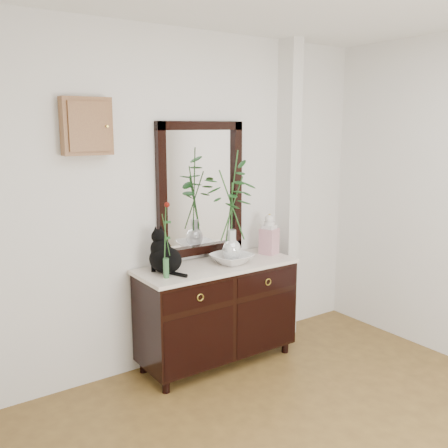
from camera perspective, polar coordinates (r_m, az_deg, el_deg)
wall_back at (r=4.10m, az=-3.94°, el=2.68°), size 3.60×0.04×2.70m
pilaster at (r=4.63m, az=7.27°, el=3.58°), size 0.12×0.20×2.70m
sideboard at (r=4.17m, az=-0.79°, el=-9.61°), size 1.33×0.52×0.82m
wall_mirror at (r=4.13m, az=-2.67°, el=4.01°), size 0.80×0.06×1.10m
key_cabinet at (r=3.66m, az=-15.44°, el=10.72°), size 0.35×0.10×0.40m
cat at (r=3.82m, az=-6.74°, el=-3.07°), size 0.33×0.36×0.34m
lotus_bowl at (r=4.07m, az=0.88°, el=-3.98°), size 0.37×0.37×0.08m
vase_branches at (r=3.98m, az=0.90°, el=2.09°), size 0.50×0.50×0.91m
bud_vase_rose at (r=3.65m, az=-6.72°, el=-1.80°), size 0.08×0.08×0.58m
ginger_jar at (r=4.37m, az=5.19°, el=-1.11°), size 0.17×0.17×0.36m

